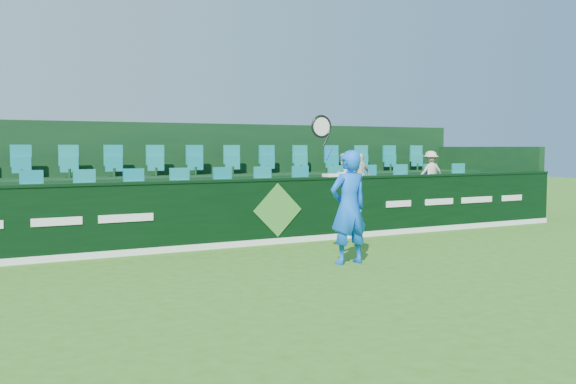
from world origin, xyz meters
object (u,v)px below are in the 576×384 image
tennis_player (348,206)px  towel (334,175)px  spectator_middle (361,175)px  spectator_left (344,175)px  drinks_bottle (429,170)px  spectator_right (431,172)px

tennis_player → towel: bearing=62.5°
tennis_player → spectator_middle: bearing=52.9°
tennis_player → spectator_left: size_ratio=2.47×
spectator_middle → towel: (-1.48, -1.12, 0.07)m
drinks_bottle → spectator_right: bearing=47.6°
spectator_left → spectator_middle: spectator_left is taller
spectator_middle → towel: bearing=24.8°
tennis_player → spectator_left: 4.48m
spectator_left → drinks_bottle: spectator_left is taller
spectator_right → towel: 3.84m
spectator_right → drinks_bottle: (-1.02, -1.12, 0.10)m
spectator_left → spectator_middle: (0.49, 0.00, -0.01)m
tennis_player → towel: size_ratio=6.09×
spectator_right → towel: spectator_right is taller
tennis_player → towel: tennis_player is taller
spectator_left → towel: bearing=27.6°
spectator_middle → spectator_right: spectator_right is taller
spectator_right → drinks_bottle: size_ratio=5.50×
spectator_middle → spectator_right: size_ratio=0.95×
spectator_left → towel: 1.50m
spectator_left → towel: spectator_left is taller
tennis_player → spectator_middle: 4.75m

